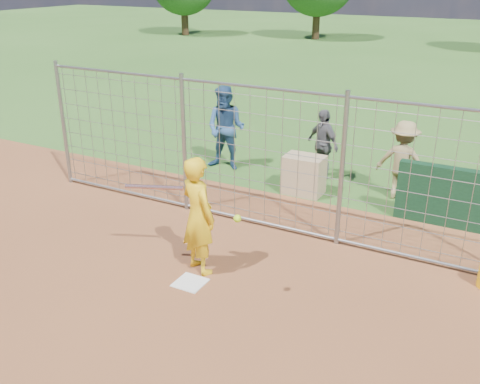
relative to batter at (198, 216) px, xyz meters
The scene contains 10 objects.
ground 0.94m from the batter, 67.85° to the right, with size 100.00×100.00×0.00m, color #2D591E.
home_plate 1.00m from the batter, 78.33° to the right, with size 0.43×0.43×0.02m, color silver.
dugout_wall 4.88m from the batter, 44.25° to the left, with size 2.60×0.20×1.10m, color #11381E.
batter is the anchor object (origin of this frame).
bystander_a 4.57m from the batter, 114.23° to the left, with size 0.93×0.72×1.91m, color navy.
bystander_b 4.61m from the batter, 86.52° to the left, with size 0.91×0.38×1.55m, color #545458.
bystander_c 4.74m from the batter, 64.28° to the left, with size 1.03×0.59×1.59m, color #907B4E.
equipment_bin 3.65m from the batter, 85.83° to the left, with size 0.80×0.55×0.80m, color tan.
equipment_in_play 0.57m from the batter, 123.40° to the right, with size 1.98×0.52×0.13m.
backstop_fence 1.83m from the batter, 87.32° to the left, with size 9.08×0.08×2.60m.
Camera 1 is at (3.81, -5.81, 4.27)m, focal length 40.00 mm.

